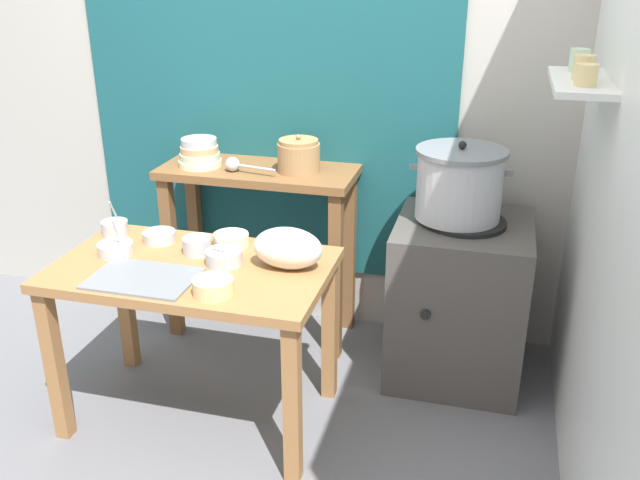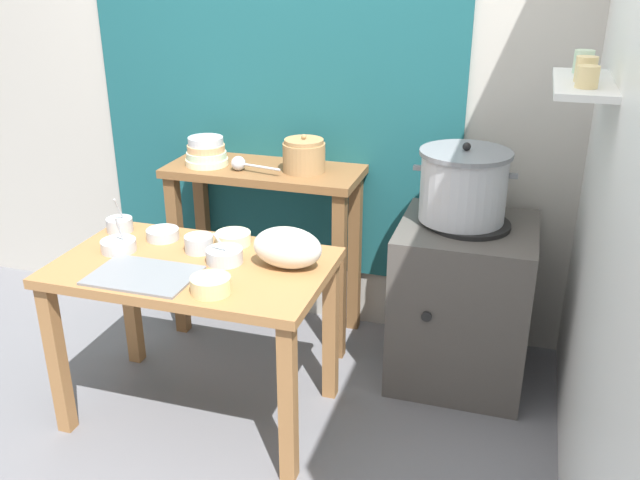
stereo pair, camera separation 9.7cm
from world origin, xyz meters
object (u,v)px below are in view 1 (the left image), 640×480
at_px(back_shelf_table, 259,211).
at_px(steamer_pot, 459,184).
at_px(clay_pot, 299,156).
at_px(prep_bowl_0, 115,227).
at_px(bowl_stack_enamel, 200,153).
at_px(prep_bowl_2, 213,286).
at_px(plastic_bag, 288,248).
at_px(prep_bowl_6, 197,245).
at_px(stove_block, 458,299).
at_px(prep_table, 194,290).
at_px(ladle, 234,165).
at_px(prep_bowl_5, 115,248).
at_px(prep_bowl_3, 231,239).
at_px(serving_tray, 143,278).
at_px(prep_bowl_1, 159,236).
at_px(prep_bowl_4, 224,257).

height_order(back_shelf_table, steamer_pot, steamer_pot).
height_order(clay_pot, prep_bowl_0, clay_pot).
relative_size(bowl_stack_enamel, prep_bowl_2, 1.40).
distance_m(plastic_bag, prep_bowl_6, 0.41).
bearing_deg(prep_bowl_2, stove_block, 45.03).
bearing_deg(prep_table, back_shelf_table, 88.88).
xyz_separation_m(back_shelf_table, prep_bowl_2, (0.17, -0.98, 0.07)).
relative_size(back_shelf_table, steamer_pot, 2.16).
relative_size(back_shelf_table, ladle, 3.63).
distance_m(bowl_stack_enamel, prep_bowl_5, 0.74).
height_order(steamer_pot, prep_bowl_3, steamer_pot).
xyz_separation_m(back_shelf_table, ladle, (-0.09, -0.08, 0.26)).
bearing_deg(ladle, plastic_bag, -53.09).
relative_size(prep_table, back_shelf_table, 1.15).
bearing_deg(prep_bowl_0, prep_bowl_6, -12.65).
bearing_deg(serving_tray, stove_block, 34.80).
xyz_separation_m(stove_block, plastic_bag, (-0.65, -0.56, 0.42)).
distance_m(clay_pot, prep_bowl_0, 0.91).
bearing_deg(prep_bowl_0, ladle, 50.19).
bearing_deg(prep_bowl_3, prep_bowl_5, -153.67).
height_order(serving_tray, prep_bowl_1, prep_bowl_1).
height_order(back_shelf_table, prep_bowl_4, back_shelf_table).
bearing_deg(clay_pot, ladle, -164.65).
xyz_separation_m(serving_tray, plastic_bag, (0.50, 0.25, 0.08)).
bearing_deg(prep_bowl_1, bowl_stack_enamel, 93.76).
distance_m(plastic_bag, prep_bowl_5, 0.73).
bearing_deg(stove_block, back_shelf_table, 172.70).
bearing_deg(clay_pot, prep_bowl_6, -110.99).
bearing_deg(ladle, prep_table, -83.84).
height_order(bowl_stack_enamel, prep_bowl_5, bowl_stack_enamel).
bearing_deg(prep_bowl_2, prep_bowl_5, 156.37).
distance_m(stove_block, clay_pot, 1.01).
height_order(steamer_pot, clay_pot, steamer_pot).
xyz_separation_m(bowl_stack_enamel, prep_bowl_6, (0.25, -0.61, -0.21)).
bearing_deg(prep_bowl_0, steamer_pot, 16.83).
xyz_separation_m(prep_bowl_3, prep_bowl_4, (0.04, -0.19, 0.00)).
relative_size(back_shelf_table, prep_bowl_4, 6.50).
xyz_separation_m(ladle, prep_bowl_3, (0.15, -0.45, -0.19)).
distance_m(back_shelf_table, prep_bowl_4, 0.73).
bearing_deg(prep_bowl_4, steamer_pot, 35.07).
distance_m(plastic_bag, prep_bowl_0, 0.86).
height_order(ladle, prep_bowl_3, ladle).
xyz_separation_m(prep_bowl_5, prep_bowl_6, (0.32, 0.09, 0.01)).
distance_m(prep_table, prep_bowl_0, 0.53).
bearing_deg(prep_bowl_4, prep_bowl_2, -76.42).
height_order(plastic_bag, prep_bowl_0, same).
bearing_deg(prep_bowl_0, bowl_stack_enamel, 69.40).
bearing_deg(prep_bowl_3, prep_bowl_6, -131.60).
relative_size(back_shelf_table, stove_block, 1.23).
distance_m(prep_table, prep_bowl_4, 0.19).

